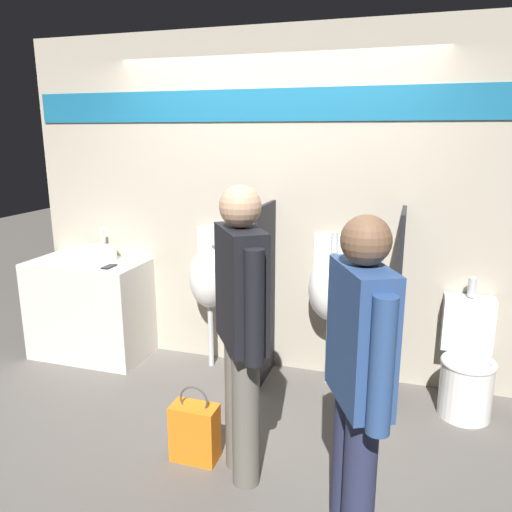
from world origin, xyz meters
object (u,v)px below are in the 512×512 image
object	(u,v)px
cell_phone	(109,267)
sink_basin	(95,254)
urinal_far	(331,288)
person_with_lanyard	(241,324)
person_in_vest	(358,378)
toilet	(467,367)
shopping_bag	(195,432)
urinal_near_counter	(210,278)

from	to	relation	value
cell_phone	sink_basin	bearing A→B (deg)	146.34
cell_phone	urinal_far	xyz separation A→B (m)	(1.78, 0.23, -0.09)
sink_basin	person_with_lanyard	world-z (taller)	person_with_lanyard
sink_basin	cell_phone	bearing A→B (deg)	-33.66
cell_phone	person_in_vest	world-z (taller)	person_in_vest
toilet	shopping_bag	world-z (taller)	toilet
cell_phone	shopping_bag	xyz separation A→B (m)	(1.18, -0.98, -0.68)
sink_basin	shopping_bag	size ratio (longest dim) A/B	0.76
person_in_vest	person_with_lanyard	distance (m)	0.76
urinal_far	toilet	distance (m)	1.09
shopping_bag	cell_phone	bearing A→B (deg)	140.32
urinal_far	person_with_lanyard	world-z (taller)	person_with_lanyard
cell_phone	toilet	distance (m)	2.83
urinal_near_counter	shopping_bag	bearing A→B (deg)	-72.32
cell_phone	person_with_lanyard	distance (m)	1.80
person_in_vest	person_with_lanyard	size ratio (longest dim) A/B	0.96
sink_basin	person_in_vest	xyz separation A→B (m)	(2.40, -1.54, -0.02)
person_with_lanyard	shopping_bag	distance (m)	0.81
toilet	shopping_bag	xyz separation A→B (m)	(-1.60, -1.08, -0.14)
urinal_near_counter	person_in_vest	xyz separation A→B (m)	(1.36, -1.60, 0.11)
cell_phone	toilet	world-z (taller)	toilet
urinal_far	toilet	size ratio (longest dim) A/B	1.28
sink_basin	toilet	bearing A→B (deg)	-1.15
sink_basin	toilet	size ratio (longest dim) A/B	0.39
urinal_far	person_with_lanyard	size ratio (longest dim) A/B	0.71
urinal_far	toilet	xyz separation A→B (m)	(0.99, -0.13, -0.45)
cell_phone	urinal_near_counter	size ratio (longest dim) A/B	0.12
sink_basin	urinal_near_counter	world-z (taller)	urinal_near_counter
cell_phone	urinal_near_counter	world-z (taller)	urinal_near_counter
sink_basin	urinal_near_counter	distance (m)	1.05
person_in_vest	shopping_bag	xyz separation A→B (m)	(-0.98, 0.40, -0.71)
cell_phone	toilet	size ratio (longest dim) A/B	0.15
cell_phone	shopping_bag	world-z (taller)	cell_phone
sink_basin	person_in_vest	size ratio (longest dim) A/B	0.23
person_in_vest	sink_basin	bearing A→B (deg)	31.55
sink_basin	cell_phone	xyz separation A→B (m)	(0.25, -0.16, -0.05)
urinal_far	person_in_vest	size ratio (longest dim) A/B	0.74
cell_phone	person_in_vest	bearing A→B (deg)	-32.52
sink_basin	urinal_far	world-z (taller)	urinal_far
urinal_near_counter	urinal_far	world-z (taller)	same
cell_phone	person_with_lanyard	size ratio (longest dim) A/B	0.08
person_in_vest	toilet	bearing A→B (deg)	-48.56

